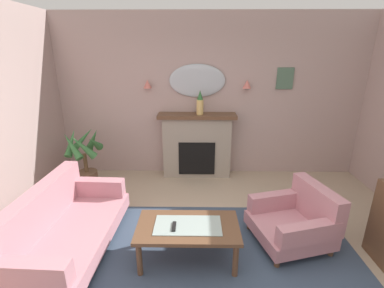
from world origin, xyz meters
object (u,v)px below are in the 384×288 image
fireplace (197,146)px  wall_mirror (197,81)px  armchair_near_fireplace (297,219)px  wall_sconce_left (147,84)px  framed_picture (285,78)px  tv_remote (174,227)px  potted_plant_corner_palm (85,159)px  floral_couch (62,226)px  coffee_table (188,230)px  wall_sconce_right (247,84)px  mantel_vase_centre (200,103)px

fireplace → wall_mirror: bearing=90.0°
wall_mirror → armchair_near_fireplace: bearing=-59.0°
wall_sconce_left → framed_picture: bearing=1.5°
tv_remote → potted_plant_corner_palm: (-1.59, 1.69, 0.07)m
wall_mirror → floral_couch: wall_mirror is taller
coffee_table → potted_plant_corner_palm: (-1.73, 1.65, 0.14)m
wall_mirror → potted_plant_corner_palm: 2.28m
wall_sconce_right → tv_remote: size_ratio=0.88×
wall_sconce_left → floral_couch: (-0.69, -2.13, -1.34)m
wall_mirror → wall_sconce_left: (-0.85, -0.05, -0.05)m
wall_sconce_left → floral_couch: wall_sconce_left is taller
mantel_vase_centre → armchair_near_fireplace: size_ratio=0.41×
mantel_vase_centre → tv_remote: mantel_vase_centre is taller
wall_sconce_left → potted_plant_corner_palm: bearing=-147.8°
floral_couch → potted_plant_corner_palm: 1.55m
fireplace → framed_picture: 1.91m
armchair_near_fireplace → wall_sconce_left: bearing=136.5°
fireplace → framed_picture: (1.50, 0.15, 1.18)m
framed_picture → tv_remote: (-1.75, -2.37, -1.30)m
fireplace → coffee_table: (-0.10, -2.18, -0.19)m
framed_picture → potted_plant_corner_palm: size_ratio=0.35×
wall_mirror → floral_couch: bearing=-125.3°
wall_mirror → potted_plant_corner_palm: bearing=-159.9°
coffee_table → floral_couch: bearing=174.2°
floral_couch → potted_plant_corner_palm: (-0.29, 1.51, 0.20)m
wall_sconce_left → framed_picture: (2.35, 0.06, 0.09)m
wall_mirror → framed_picture: 1.50m
potted_plant_corner_palm → coffee_table: bearing=-43.7°
tv_remote → armchair_near_fireplace: (1.44, 0.37, -0.15)m
fireplace → tv_remote: bearing=-96.3°
mantel_vase_centre → coffee_table: mantel_vase_centre is taller
tv_remote → floral_couch: size_ratio=0.09×
mantel_vase_centre → framed_picture: size_ratio=1.15×
mantel_vase_centre → framed_picture: 1.51m
mantel_vase_centre → wall_mirror: (-0.05, 0.17, 0.36)m
mantel_vase_centre → wall_mirror: bearing=106.4°
floral_couch → potted_plant_corner_palm: size_ratio=1.70×
wall_sconce_right → tv_remote: wall_sconce_right is taller
fireplace → wall_sconce_right: (0.85, 0.09, 1.09)m
coffee_table → potted_plant_corner_palm: bearing=136.3°
wall_sconce_left → floral_couch: 2.61m
mantel_vase_centre → potted_plant_corner_palm: 2.12m
tv_remote → armchair_near_fireplace: 1.49m
framed_picture → tv_remote: bearing=-126.4°
coffee_table → framed_picture: bearing=55.5°
fireplace → potted_plant_corner_palm: (-1.83, -0.53, -0.05)m
wall_sconce_right → armchair_near_fireplace: (0.34, -1.94, -1.35)m
wall_sconce_right → floral_couch: bearing=-138.4°
wall_sconce_left → potted_plant_corner_palm: 1.63m
fireplace → wall_mirror: size_ratio=1.42×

